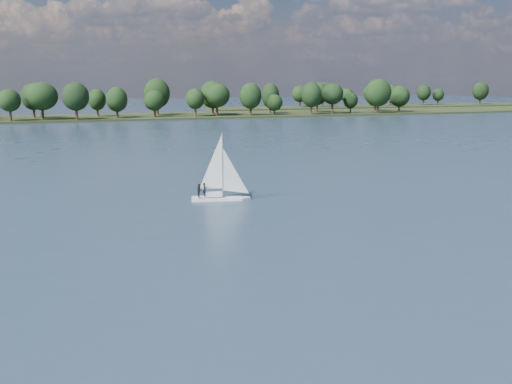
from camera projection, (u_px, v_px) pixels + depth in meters
ground at (166, 151)px, 121.86m from camera, size 700.00×700.00×0.00m
far_shore at (115, 118)px, 225.69m from camera, size 660.00×40.00×1.50m
far_shore_back at (397, 107)px, 321.54m from camera, size 220.00×30.00×1.40m
sailboat at (217, 181)px, 71.34m from camera, size 7.02×3.33×8.92m
treeline at (54, 98)px, 214.36m from camera, size 562.94×74.07×18.24m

